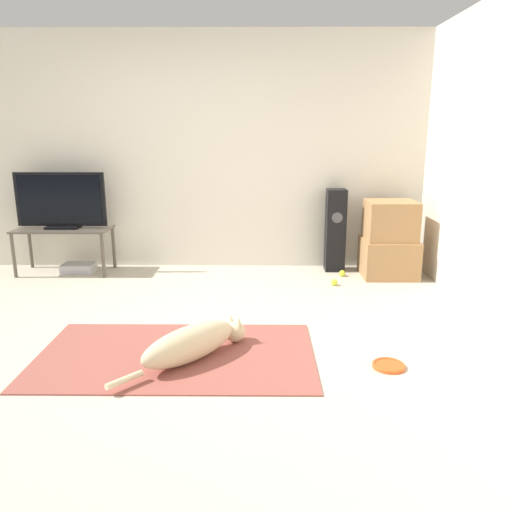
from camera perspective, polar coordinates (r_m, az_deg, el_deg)
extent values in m
plane|color=#BCB29E|center=(3.88, -11.04, -9.21)|extent=(12.00, 12.00, 0.00)
cube|color=silver|center=(5.64, -7.45, 11.60)|extent=(8.00, 0.06, 2.55)
cube|color=#934C42|center=(3.58, -9.10, -11.09)|extent=(1.91, 1.09, 0.01)
ellipsoid|color=beige|center=(3.42, -7.60, -9.91)|extent=(0.67, 0.70, 0.25)
sphere|color=beige|center=(3.70, -2.43, -8.63)|extent=(0.15, 0.15, 0.15)
cone|color=beige|center=(3.70, -2.86, -7.25)|extent=(0.05, 0.05, 0.07)
cone|color=beige|center=(3.64, -1.94, -7.59)|extent=(0.05, 0.05, 0.07)
cylinder|color=beige|center=(3.19, -14.80, -13.51)|extent=(0.20, 0.21, 0.04)
cylinder|color=#DB511E|center=(3.49, 14.92, -12.06)|extent=(0.21, 0.21, 0.02)
torus|color=#DB511E|center=(3.48, 14.92, -11.96)|extent=(0.22, 0.22, 0.02)
cube|color=#A87A4C|center=(5.50, 14.90, -0.20)|extent=(0.56, 0.50, 0.40)
cube|color=#A87A4C|center=(5.42, 15.11, 3.94)|extent=(0.51, 0.45, 0.41)
cube|color=black|center=(5.55, 9.04, 2.92)|extent=(0.21, 0.21, 0.90)
cylinder|color=#4C4C51|center=(5.41, 9.27, 4.34)|extent=(0.11, 0.00, 0.11)
cube|color=brown|center=(5.77, -21.17, 2.89)|extent=(1.00, 0.45, 0.02)
cylinder|color=brown|center=(5.83, -25.97, 0.03)|extent=(0.04, 0.04, 0.47)
cylinder|color=brown|center=(5.48, -17.08, 0.02)|extent=(0.04, 0.04, 0.47)
cylinder|color=brown|center=(6.18, -24.39, 0.93)|extent=(0.04, 0.04, 0.47)
cylinder|color=brown|center=(5.84, -15.95, 0.97)|extent=(0.04, 0.04, 0.47)
cube|color=black|center=(5.76, -21.19, 3.11)|extent=(0.33, 0.20, 0.02)
cube|color=black|center=(5.72, -21.44, 6.05)|extent=(0.95, 0.04, 0.57)
cube|color=black|center=(5.71, -21.51, 6.02)|extent=(0.88, 0.01, 0.51)
sphere|color=#C6E033|center=(5.09, 8.93, -2.99)|extent=(0.07, 0.07, 0.07)
sphere|color=#C6E033|center=(5.42, 9.83, -1.96)|extent=(0.07, 0.07, 0.07)
cube|color=#B7B7BC|center=(5.84, -19.62, -1.27)|extent=(0.34, 0.23, 0.09)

